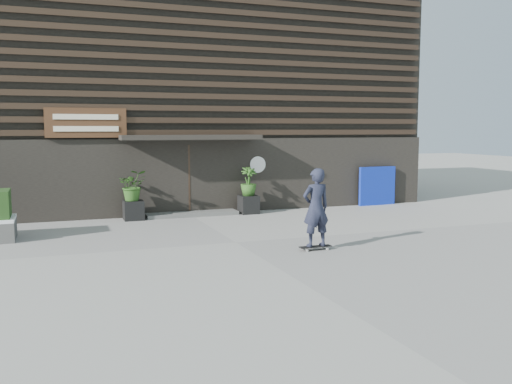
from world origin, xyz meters
name	(u,v)px	position (x,y,z in m)	size (l,w,h in m)	color
ground	(236,242)	(0.00, 0.00, 0.00)	(80.00, 80.00, 0.00)	gray
entrance_step	(192,214)	(0.00, 4.60, 0.06)	(3.00, 0.80, 0.12)	#52524F
planter_pot_left	(133,210)	(-1.90, 4.40, 0.30)	(0.60, 0.60, 0.60)	black
bamboo_left	(133,185)	(-1.90, 4.40, 1.08)	(0.86, 0.75, 0.96)	#2D591E
planter_pot_right	(249,205)	(1.90, 4.40, 0.30)	(0.60, 0.60, 0.60)	black
bamboo_right	(249,181)	(1.90, 4.40, 1.08)	(0.54, 0.54, 0.96)	#2D591E
blue_tarp	(377,186)	(7.07, 4.70, 0.71)	(1.52, 0.12, 1.42)	#0C22A4
building	(159,100)	(0.00, 9.96, 3.99)	(18.00, 11.00, 8.00)	black
skateboarder	(316,208)	(1.47, -1.50, 1.00)	(0.78, 0.47, 1.92)	black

